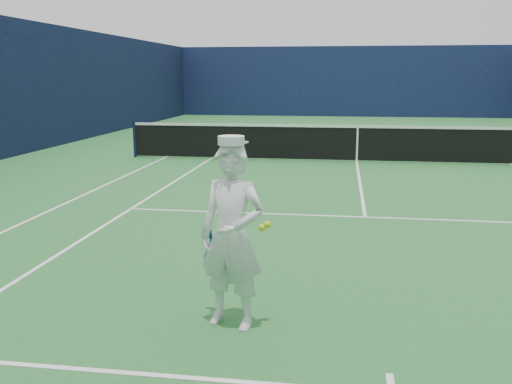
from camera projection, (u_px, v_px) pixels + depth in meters
The scene contains 5 objects.
ground at pixel (357, 162), 15.77m from camera, with size 80.00×80.00×0.00m, color #286A2D.
court_markings at pixel (357, 162), 15.77m from camera, with size 11.03×23.83×0.01m.
windscreen_fence at pixel (359, 88), 15.37m from camera, with size 20.12×36.12×4.00m.
tennis_net at pixel (357, 142), 15.66m from camera, with size 12.88×0.09×1.07m.
tennis_player at pixel (232, 236), 5.28m from camera, with size 0.74×0.64×1.81m.
Camera 1 is at (-0.43, -15.86, 2.34)m, focal length 40.00 mm.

